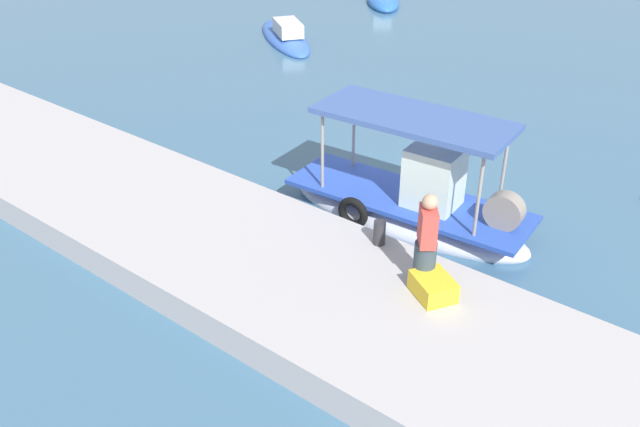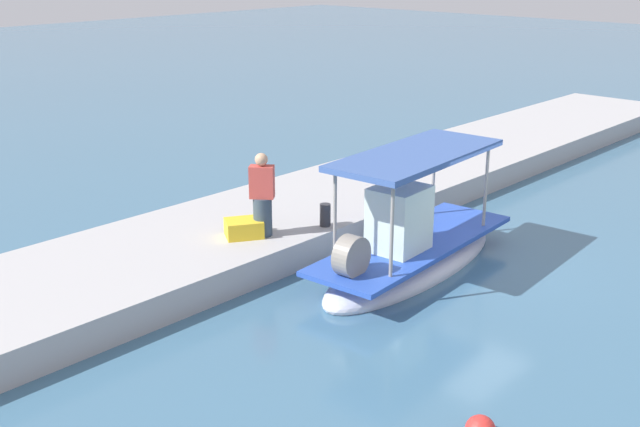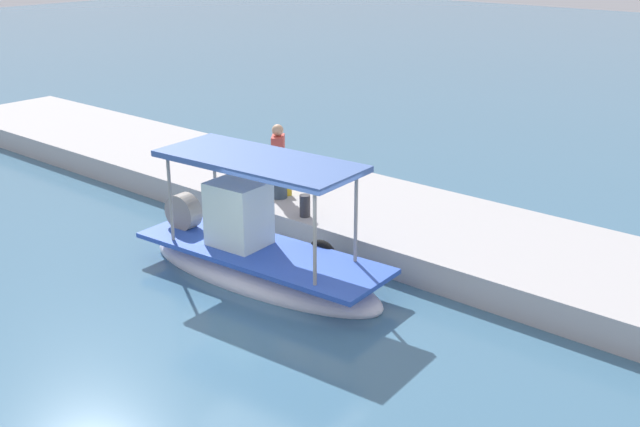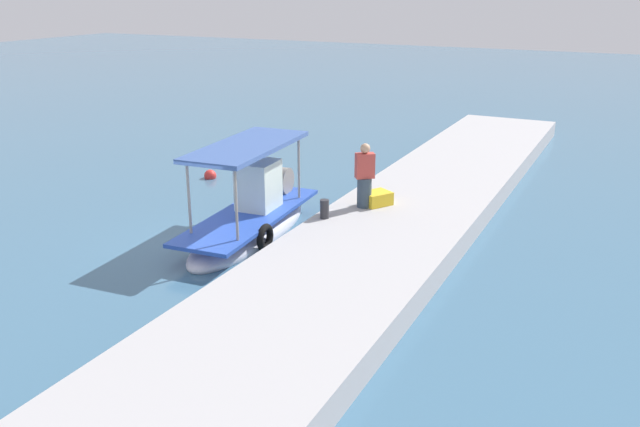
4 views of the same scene
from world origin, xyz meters
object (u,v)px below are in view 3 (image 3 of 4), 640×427
Objects in this scene: mooring_bollard at (305,206)px; main_fishing_boat at (258,256)px; cargo_crate at (275,185)px; fisherman_near_bollard at (278,165)px.

main_fishing_boat is at bearing 103.08° from mooring_bollard.
fisherman_near_bollard is at bearing 145.13° from cargo_crate.
main_fishing_boat is 7.64× the size of cargo_crate.
fisherman_near_bollard reaches higher than mooring_bollard.
mooring_bollard is at bearing 154.21° from cargo_crate.
main_fishing_boat is 2.09m from mooring_bollard.
main_fishing_boat is 3.25× the size of fisherman_near_bollard.
mooring_bollard is (-1.33, 0.57, -0.56)m from fisherman_near_bollard.
cargo_crate is at bearing -34.87° from fisherman_near_bollard.
main_fishing_boat reaches higher than cargo_crate.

